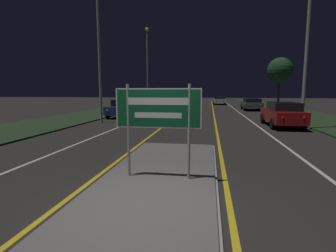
{
  "coord_description": "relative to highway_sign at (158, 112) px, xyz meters",
  "views": [
    {
      "loc": [
        1.2,
        -4.6,
        2.18
      ],
      "look_at": [
        0.0,
        2.96,
        1.16
      ],
      "focal_mm": 28.0,
      "sensor_mm": 36.0,
      "label": 1
    }
  ],
  "objects": [
    {
      "name": "streetlight_left_near",
      "position": [
        -6.21,
        11.09,
        4.24
      ],
      "size": [
        0.47,
        0.47,
        9.77
      ],
      "color": "#9E9E99",
      "rests_on": "ground_plane"
    },
    {
      "name": "ground_plane",
      "position": [
        0.0,
        -1.45,
        -1.68
      ],
      "size": [
        160.0,
        160.0,
        0.0
      ],
      "primitive_type": "plane",
      "color": "#282623"
    },
    {
      "name": "verge_right",
      "position": [
        9.5,
        18.55,
        -1.64
      ],
      "size": [
        5.0,
        100.0,
        0.08
      ],
      "color": "#23381E",
      "rests_on": "ground_plane"
    },
    {
      "name": "edge_line_white_right",
      "position": [
        7.2,
        23.55,
        -1.67
      ],
      "size": [
        0.1,
        70.0,
        0.01
      ],
      "color": "silver",
      "rests_on": "ground_plane"
    },
    {
      "name": "streetlight_left_far",
      "position": [
        -6.63,
        26.74,
        4.29
      ],
      "size": [
        0.46,
        0.46,
        9.95
      ],
      "color": "#9E9E99",
      "rests_on": "ground_plane"
    },
    {
      "name": "verge_left",
      "position": [
        -9.5,
        18.55,
        -1.64
      ],
      "size": [
        5.0,
        100.0,
        0.08
      ],
      "color": "#23381E",
      "rests_on": "ground_plane"
    },
    {
      "name": "median_island",
      "position": [
        0.0,
        0.0,
        -1.64
      ],
      "size": [
        2.85,
        8.3,
        0.1
      ],
      "color": "#999993",
      "rests_on": "ground_plane"
    },
    {
      "name": "lane_line_white_left",
      "position": [
        -4.2,
        23.55,
        -1.67
      ],
      "size": [
        0.12,
        70.0,
        0.01
      ],
      "color": "silver",
      "rests_on": "ground_plane"
    },
    {
      "name": "lane_line_white_right",
      "position": [
        4.2,
        23.55,
        -1.67
      ],
      "size": [
        0.12,
        70.0,
        0.01
      ],
      "color": "silver",
      "rests_on": "ground_plane"
    },
    {
      "name": "centre_line_yellow_left",
      "position": [
        -1.61,
        23.55,
        -1.67
      ],
      "size": [
        0.12,
        70.0,
        0.01
      ],
      "color": "gold",
      "rests_on": "ground_plane"
    },
    {
      "name": "highway_sign",
      "position": [
        0.0,
        0.0,
        0.0
      ],
      "size": [
        2.05,
        0.07,
        2.25
      ],
      "color": "#9E9E99",
      "rests_on": "median_island"
    },
    {
      "name": "car_approaching_2",
      "position": [
        -5.8,
        39.03,
        -0.88
      ],
      "size": [
        1.89,
        4.18,
        1.52
      ],
      "color": "#B7B7BC",
      "rests_on": "ground_plane"
    },
    {
      "name": "car_receding_2",
      "position": [
        2.75,
        37.16,
        -0.96
      ],
      "size": [
        2.01,
        4.66,
        1.36
      ],
      "color": "silver",
      "rests_on": "ground_plane"
    },
    {
      "name": "roadside_palm_right",
      "position": [
        8.63,
        24.28,
        2.72
      ],
      "size": [
        2.64,
        2.64,
        5.67
      ],
      "color": "#4C3823",
      "rests_on": "verge_right"
    },
    {
      "name": "centre_line_yellow_right",
      "position": [
        1.61,
        23.55,
        -1.67
      ],
      "size": [
        0.12,
        70.0,
        0.01
      ],
      "color": "gold",
      "rests_on": "ground_plane"
    },
    {
      "name": "car_approaching_0",
      "position": [
        -5.93,
        15.06,
        -0.91
      ],
      "size": [
        1.9,
        4.32,
        1.46
      ],
      "color": "navy",
      "rests_on": "ground_plane"
    },
    {
      "name": "car_receding_0",
      "position": [
        5.6,
        10.82,
        -0.88
      ],
      "size": [
        1.85,
        4.62,
        1.5
      ],
      "color": "maroon",
      "rests_on": "ground_plane"
    },
    {
      "name": "car_approaching_1",
      "position": [
        -5.65,
        24.09,
        -0.91
      ],
      "size": [
        2.03,
        4.15,
        1.43
      ],
      "color": "black",
      "rests_on": "ground_plane"
    },
    {
      "name": "edge_line_white_left",
      "position": [
        -7.2,
        23.55,
        -1.67
      ],
      "size": [
        0.1,
        70.0,
        0.01
      ],
      "color": "silver",
      "rests_on": "ground_plane"
    },
    {
      "name": "car_receding_1",
      "position": [
        5.92,
        24.77,
        -0.96
      ],
      "size": [
        2.03,
        4.5,
        1.33
      ],
      "color": "#4C514C",
      "rests_on": "ground_plane"
    },
    {
      "name": "streetlight_right_near",
      "position": [
        6.36,
        9.62,
        4.78
      ],
      "size": [
        0.59,
        0.59,
        9.52
      ],
      "color": "#9E9E99",
      "rests_on": "ground_plane"
    }
  ]
}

